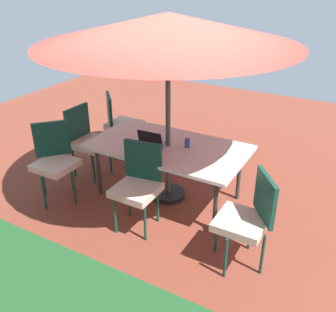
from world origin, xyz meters
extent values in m
cube|color=brown|center=(0.00, 0.00, -0.01)|extent=(10.00, 10.00, 0.02)
cube|color=silver|center=(0.00, 0.00, 0.70)|extent=(1.91, 1.05, 0.04)
cylinder|color=#333333|center=(-0.81, -0.38, 0.34)|extent=(0.05, 0.05, 0.68)
cylinder|color=#333333|center=(0.81, -0.38, 0.34)|extent=(0.05, 0.05, 0.68)
cylinder|color=#333333|center=(-0.81, 0.38, 0.34)|extent=(0.05, 0.05, 0.68)
cylinder|color=#333333|center=(0.81, 0.38, 0.34)|extent=(0.05, 0.05, 0.68)
cylinder|color=#4C4C4C|center=(0.00, 0.00, 1.10)|extent=(0.06, 0.06, 2.20)
cone|color=red|center=(0.00, 0.00, 2.09)|extent=(2.88, 2.88, 0.33)
cylinder|color=black|center=(0.00, 0.00, 0.03)|extent=(0.44, 0.44, 0.06)
cube|color=beige|center=(1.21, 0.03, 0.49)|extent=(0.46, 0.46, 0.08)
cube|color=#144738|center=(1.42, 0.02, 0.76)|extent=(0.05, 0.44, 0.45)
cylinder|color=#144738|center=(1.04, 0.21, 0.23)|extent=(0.03, 0.03, 0.45)
cylinder|color=#144738|center=(1.03, -0.15, 0.23)|extent=(0.03, 0.03, 0.45)
cylinder|color=#144738|center=(1.40, 0.20, 0.23)|extent=(0.03, 0.03, 0.45)
cylinder|color=#144738|center=(1.39, -0.16, 0.23)|extent=(0.03, 0.03, 0.45)
cube|color=beige|center=(1.17, 0.74, 0.49)|extent=(0.46, 0.46, 0.08)
cube|color=#144738|center=(1.32, 0.60, 0.76)|extent=(0.33, 0.35, 0.45)
cylinder|color=#144738|center=(1.16, 1.00, 0.23)|extent=(0.03, 0.03, 0.45)
cylinder|color=#144738|center=(0.92, 0.73, 0.23)|extent=(0.03, 0.03, 0.45)
cylinder|color=#144738|center=(1.42, 0.75, 0.23)|extent=(0.03, 0.03, 0.45)
cylinder|color=#144738|center=(1.18, 0.49, 0.23)|extent=(0.03, 0.03, 0.45)
cube|color=beige|center=(-0.02, 0.74, 0.49)|extent=(0.46, 0.46, 0.08)
cube|color=#144738|center=(0.02, 0.53, 0.76)|extent=(0.44, 0.10, 0.45)
cylinder|color=#144738|center=(0.14, 0.95, 0.23)|extent=(0.03, 0.03, 0.45)
cylinder|color=#144738|center=(-0.22, 0.89, 0.23)|extent=(0.03, 0.03, 0.45)
cylinder|color=#144738|center=(0.19, 0.59, 0.23)|extent=(0.03, 0.03, 0.45)
cylinder|color=#144738|center=(-0.17, 0.54, 0.23)|extent=(0.03, 0.03, 0.45)
cube|color=beige|center=(1.19, -0.75, 0.49)|extent=(0.46, 0.46, 0.08)
cube|color=#144738|center=(1.35, -0.61, 0.76)|extent=(0.33, 0.35, 0.45)
cylinder|color=#144738|center=(0.94, -0.74, 0.23)|extent=(0.03, 0.03, 0.45)
cylinder|color=#144738|center=(1.18, -1.01, 0.23)|extent=(0.03, 0.03, 0.45)
cylinder|color=#144738|center=(1.20, -0.50, 0.23)|extent=(0.03, 0.03, 0.45)
cylinder|color=#144738|center=(1.45, -0.76, 0.23)|extent=(0.03, 0.03, 0.45)
cube|color=beige|center=(-1.21, 0.73, 0.49)|extent=(0.46, 0.46, 0.08)
cube|color=#144738|center=(-1.38, 0.61, 0.76)|extent=(0.29, 0.37, 0.45)
cylinder|color=#144738|center=(-0.96, 0.70, 0.23)|extent=(0.03, 0.03, 0.45)
cylinder|color=#144738|center=(-1.17, 0.99, 0.23)|extent=(0.03, 0.03, 0.45)
cylinder|color=#144738|center=(-1.25, 0.48, 0.23)|extent=(0.03, 0.03, 0.45)
cylinder|color=#144738|center=(-1.46, 0.77, 0.23)|extent=(0.03, 0.03, 0.45)
cube|color=gray|center=(0.16, 0.05, 0.73)|extent=(0.33, 0.23, 0.02)
cube|color=black|center=(0.16, 0.16, 0.84)|extent=(0.32, 0.06, 0.20)
cylinder|color=#334C99|center=(-0.23, -0.07, 0.78)|extent=(0.06, 0.06, 0.11)
camera|label=1|loc=(-2.03, 3.62, 2.68)|focal=40.29mm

